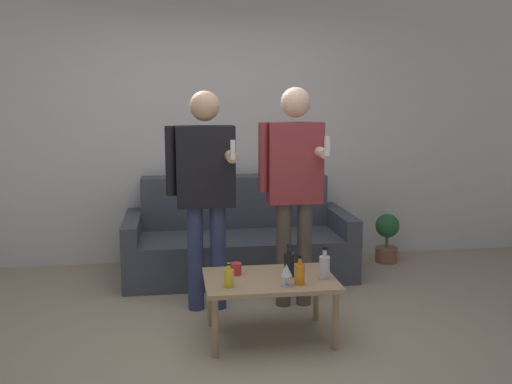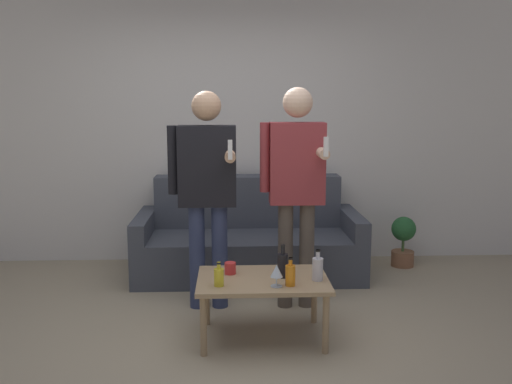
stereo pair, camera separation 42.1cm
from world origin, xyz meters
TOP-DOWN VIEW (x-y plane):
  - ground_plane at (0.00, 0.00)m, footprint 16.00×16.00m
  - wall_back at (0.00, 2.12)m, footprint 8.00×0.06m
  - couch at (0.20, 1.63)m, footprint 2.09×0.94m
  - coffee_table at (0.24, 0.10)m, footprint 0.89×0.62m
  - bottle_orange at (0.42, -0.06)m, footprint 0.07×0.07m
  - bottle_green at (-0.05, -0.05)m, footprint 0.07×0.07m
  - bottle_dark at (0.61, 0.04)m, footprint 0.07×0.07m
  - bottle_yellow at (0.38, 0.11)m, footprint 0.07×0.07m
  - wine_glass_near at (0.32, -0.08)m, footprint 0.08×0.08m
  - cup_on_table at (0.02, 0.21)m, footprint 0.08×0.08m
  - person_standing_left at (-0.16, 0.72)m, footprint 0.52×0.44m
  - person_standing_right at (0.54, 0.70)m, footprint 0.50×0.44m
  - potted_plant at (1.73, 1.75)m, footprint 0.24×0.24m

SIDE VIEW (x-z plane):
  - ground_plane at x=0.00m, z-range 0.00..0.00m
  - potted_plant at x=1.73m, z-range 0.02..0.52m
  - couch at x=0.20m, z-range -0.14..0.76m
  - coffee_table at x=0.24m, z-range 0.17..0.60m
  - cup_on_table at x=0.02m, z-range 0.43..0.52m
  - bottle_green at x=-0.05m, z-range 0.42..0.58m
  - bottle_orange at x=0.42m, z-range 0.41..0.60m
  - bottle_dark at x=0.61m, z-range 0.41..0.62m
  - bottle_yellow at x=0.38m, z-range 0.41..0.64m
  - wine_glass_near at x=0.32m, z-range 0.46..0.61m
  - person_standing_left at x=-0.16m, z-range 0.15..1.85m
  - person_standing_right at x=0.54m, z-range 0.16..1.89m
  - wall_back at x=0.00m, z-range 0.00..2.70m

